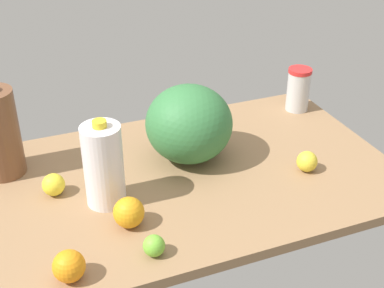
{
  "coord_description": "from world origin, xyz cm",
  "views": [
    {
      "loc": [
        48.94,
        123.03,
        90.49
      ],
      "look_at": [
        0.0,
        0.0,
        13.0
      ],
      "focal_mm": 50.0,
      "sensor_mm": 36.0,
      "label": 1
    }
  ],
  "objects_px": {
    "orange_by_jug": "(129,212)",
    "lime_near_front": "(154,246)",
    "watermelon": "(189,124)",
    "milk_jug": "(103,165)",
    "lemon_beside_bowl": "(54,185)",
    "orange_loose": "(69,266)",
    "tumbler_cup": "(298,89)",
    "lemon_far_back": "(307,161)"
  },
  "relations": [
    {
      "from": "tumbler_cup",
      "to": "lemon_far_back",
      "type": "height_order",
      "value": "tumbler_cup"
    },
    {
      "from": "tumbler_cup",
      "to": "lemon_beside_bowl",
      "type": "relative_size",
      "value": 2.48
    },
    {
      "from": "orange_by_jug",
      "to": "orange_loose",
      "type": "distance_m",
      "value": 0.22
    },
    {
      "from": "orange_loose",
      "to": "lemon_beside_bowl",
      "type": "bearing_deg",
      "value": -93.37
    },
    {
      "from": "lemon_beside_bowl",
      "to": "orange_by_jug",
      "type": "bearing_deg",
      "value": 126.86
    },
    {
      "from": "watermelon",
      "to": "lemon_beside_bowl",
      "type": "height_order",
      "value": "watermelon"
    },
    {
      "from": "lemon_far_back",
      "to": "lemon_beside_bowl",
      "type": "relative_size",
      "value": 0.98
    },
    {
      "from": "lemon_far_back",
      "to": "lime_near_front",
      "type": "relative_size",
      "value": 1.16
    },
    {
      "from": "tumbler_cup",
      "to": "orange_loose",
      "type": "relative_size",
      "value": 2.09
    },
    {
      "from": "milk_jug",
      "to": "watermelon",
      "type": "xyz_separation_m",
      "value": [
        -0.29,
        -0.13,
        0.0
      ]
    },
    {
      "from": "lemon_far_back",
      "to": "orange_loose",
      "type": "distance_m",
      "value": 0.76
    },
    {
      "from": "orange_by_jug",
      "to": "lime_near_front",
      "type": "distance_m",
      "value": 0.13
    },
    {
      "from": "orange_loose",
      "to": "milk_jug",
      "type": "bearing_deg",
      "value": -119.73
    },
    {
      "from": "orange_by_jug",
      "to": "lemon_far_back",
      "type": "xyz_separation_m",
      "value": [
        -0.56,
        -0.05,
        -0.01
      ]
    },
    {
      "from": "milk_jug",
      "to": "orange_by_jug",
      "type": "distance_m",
      "value": 0.15
    },
    {
      "from": "lemon_beside_bowl",
      "to": "watermelon",
      "type": "bearing_deg",
      "value": -174.22
    },
    {
      "from": "milk_jug",
      "to": "lemon_beside_bowl",
      "type": "xyz_separation_m",
      "value": [
        0.13,
        -0.09,
        -0.09
      ]
    },
    {
      "from": "lemon_far_back",
      "to": "orange_loose",
      "type": "relative_size",
      "value": 0.83
    },
    {
      "from": "watermelon",
      "to": "lime_near_front",
      "type": "relative_size",
      "value": 4.9
    },
    {
      "from": "milk_jug",
      "to": "lemon_beside_bowl",
      "type": "bearing_deg",
      "value": -34.0
    },
    {
      "from": "tumbler_cup",
      "to": "orange_by_jug",
      "type": "distance_m",
      "value": 0.86
    },
    {
      "from": "tumbler_cup",
      "to": "lemon_beside_bowl",
      "type": "bearing_deg",
      "value": 13.07
    },
    {
      "from": "orange_by_jug",
      "to": "orange_loose",
      "type": "bearing_deg",
      "value": 37.41
    },
    {
      "from": "tumbler_cup",
      "to": "lemon_far_back",
      "type": "relative_size",
      "value": 2.52
    },
    {
      "from": "lemon_far_back",
      "to": "lemon_beside_bowl",
      "type": "xyz_separation_m",
      "value": [
        0.72,
        -0.15,
        0.0
      ]
    },
    {
      "from": "watermelon",
      "to": "milk_jug",
      "type": "bearing_deg",
      "value": 23.69
    },
    {
      "from": "lime_near_front",
      "to": "orange_by_jug",
      "type": "bearing_deg",
      "value": -79.23
    },
    {
      "from": "tumbler_cup",
      "to": "lime_near_front",
      "type": "bearing_deg",
      "value": 37.09
    },
    {
      "from": "milk_jug",
      "to": "lime_near_front",
      "type": "relative_size",
      "value": 4.65
    },
    {
      "from": "lemon_beside_bowl",
      "to": "orange_loose",
      "type": "bearing_deg",
      "value": 86.63
    },
    {
      "from": "tumbler_cup",
      "to": "milk_jug",
      "type": "xyz_separation_m",
      "value": [
        0.78,
        0.3,
        0.04
      ]
    },
    {
      "from": "milk_jug",
      "to": "orange_loose",
      "type": "distance_m",
      "value": 0.31
    },
    {
      "from": "watermelon",
      "to": "orange_loose",
      "type": "distance_m",
      "value": 0.59
    },
    {
      "from": "watermelon",
      "to": "lemon_beside_bowl",
      "type": "xyz_separation_m",
      "value": [
        0.42,
        0.04,
        -0.09
      ]
    },
    {
      "from": "lime_near_front",
      "to": "milk_jug",
      "type": "bearing_deg",
      "value": -77.94
    },
    {
      "from": "watermelon",
      "to": "orange_by_jug",
      "type": "distance_m",
      "value": 0.37
    },
    {
      "from": "tumbler_cup",
      "to": "orange_by_jug",
      "type": "bearing_deg",
      "value": 29.23
    },
    {
      "from": "watermelon",
      "to": "lemon_beside_bowl",
      "type": "distance_m",
      "value": 0.43
    },
    {
      "from": "milk_jug",
      "to": "orange_loose",
      "type": "xyz_separation_m",
      "value": [
        0.15,
        0.26,
        -0.08
      ]
    },
    {
      "from": "watermelon",
      "to": "orange_loose",
      "type": "height_order",
      "value": "watermelon"
    },
    {
      "from": "lime_near_front",
      "to": "orange_loose",
      "type": "distance_m",
      "value": 0.2
    },
    {
      "from": "tumbler_cup",
      "to": "watermelon",
      "type": "relative_size",
      "value": 0.6
    }
  ]
}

